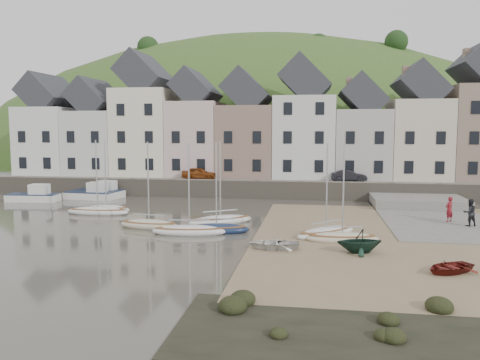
% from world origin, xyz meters
% --- Properties ---
extents(ground, '(160.00, 160.00, 0.00)m').
position_xyz_m(ground, '(0.00, 0.00, 0.00)').
color(ground, '#443F35').
rests_on(ground, ground).
extents(quay_land, '(90.00, 30.00, 1.50)m').
position_xyz_m(quay_land, '(0.00, 32.00, 0.75)').
color(quay_land, '#3C5823').
rests_on(quay_land, ground).
extents(quay_street, '(70.00, 7.00, 0.10)m').
position_xyz_m(quay_street, '(0.00, 20.50, 1.55)').
color(quay_street, slate).
rests_on(quay_street, quay_land).
extents(seawall, '(70.00, 1.20, 1.80)m').
position_xyz_m(seawall, '(0.00, 17.00, 0.90)').
color(seawall, slate).
rests_on(seawall, ground).
extents(beach, '(18.00, 26.00, 0.06)m').
position_xyz_m(beach, '(11.00, 0.00, 0.03)').
color(beach, '#7B6A4B').
rests_on(beach, ground).
extents(slipway, '(8.00, 18.00, 0.12)m').
position_xyz_m(slipway, '(15.00, 8.00, 0.06)').
color(slipway, slate).
rests_on(slipway, ground).
extents(hillside, '(134.40, 84.00, 84.00)m').
position_xyz_m(hillside, '(-5.00, 60.00, -17.99)').
color(hillside, '#3C5823').
rests_on(hillside, ground).
extents(townhouse_terrace, '(61.05, 8.00, 13.93)m').
position_xyz_m(townhouse_terrace, '(1.76, 24.00, 7.32)').
color(townhouse_terrace, silver).
rests_on(townhouse_terrace, quay_land).
extents(sailboat_0, '(5.28, 1.62, 6.32)m').
position_xyz_m(sailboat_0, '(-11.83, 5.79, 0.26)').
color(sailboat_0, silver).
rests_on(sailboat_0, ground).
extents(sailboat_1, '(4.09, 1.98, 6.32)m').
position_xyz_m(sailboat_1, '(-11.50, 6.75, 0.27)').
color(sailboat_1, silver).
rests_on(sailboat_1, ground).
extents(sailboat_2, '(4.57, 1.99, 6.32)m').
position_xyz_m(sailboat_2, '(-5.75, 1.06, 0.26)').
color(sailboat_2, beige).
rests_on(sailboat_2, ground).
extents(sailboat_3, '(5.02, 4.04, 6.32)m').
position_xyz_m(sailboat_3, '(-1.08, 3.46, 0.26)').
color(sailboat_3, silver).
rests_on(sailboat_3, ground).
extents(sailboat_4, '(5.16, 2.13, 6.32)m').
position_xyz_m(sailboat_4, '(-2.41, -0.47, 0.26)').
color(sailboat_4, silver).
rests_on(sailboat_4, ground).
extents(sailboat_5, '(4.63, 2.22, 6.32)m').
position_xyz_m(sailboat_5, '(-0.73, 0.29, 0.26)').
color(sailboat_5, '#152444').
rests_on(sailboat_5, ground).
extents(sailboat_6, '(4.56, 4.46, 6.32)m').
position_xyz_m(sailboat_6, '(6.58, 0.32, 0.26)').
color(sailboat_6, silver).
rests_on(sailboat_6, ground).
extents(sailboat_7, '(4.64, 1.92, 6.32)m').
position_xyz_m(sailboat_7, '(7.55, -1.21, 0.26)').
color(sailboat_7, beige).
rests_on(sailboat_7, ground).
extents(motorboat_0, '(5.25, 2.22, 1.70)m').
position_xyz_m(motorboat_0, '(-16.21, 13.85, 0.58)').
color(motorboat_0, silver).
rests_on(motorboat_0, ground).
extents(motorboat_1, '(5.03, 2.14, 1.70)m').
position_xyz_m(motorboat_1, '(-20.97, 11.52, 0.58)').
color(motorboat_1, silver).
rests_on(motorboat_1, ground).
extents(motorboat_2, '(5.36, 2.51, 1.70)m').
position_xyz_m(motorboat_2, '(-15.98, 15.55, 0.58)').
color(motorboat_2, silver).
rests_on(motorboat_2, ground).
extents(rowboat_white, '(3.11, 2.37, 0.60)m').
position_xyz_m(rowboat_white, '(3.50, -3.83, 0.36)').
color(rowboat_white, silver).
rests_on(rowboat_white, beach).
extents(rowboat_green, '(3.03, 2.78, 1.35)m').
position_xyz_m(rowboat_green, '(8.33, -4.00, 0.73)').
color(rowboat_green, '#153124').
rests_on(rowboat_green, beach).
extents(rowboat_red, '(3.23, 3.03, 0.54)m').
position_xyz_m(rowboat_red, '(12.31, -7.24, 0.33)').
color(rowboat_red, maroon).
rests_on(rowboat_red, beach).
extents(person_red, '(0.81, 0.77, 1.87)m').
position_xyz_m(person_red, '(15.72, 6.19, 1.05)').
color(person_red, maroon).
rests_on(person_red, slipway).
extents(person_dark, '(1.10, 0.96, 1.93)m').
position_xyz_m(person_dark, '(16.70, 4.65, 1.09)').
color(person_dark, black).
rests_on(person_dark, slipway).
extents(car_left, '(3.76, 1.57, 1.27)m').
position_xyz_m(car_left, '(-6.55, 19.50, 2.24)').
color(car_left, brown).
rests_on(car_left, quay_street).
extents(car_right, '(3.62, 1.32, 1.19)m').
position_xyz_m(car_right, '(9.27, 19.50, 2.19)').
color(car_right, black).
rests_on(car_right, quay_street).
extents(shore_rocks, '(14.00, 6.30, 0.76)m').
position_xyz_m(shore_rocks, '(7.94, -14.75, 0.12)').
color(shore_rocks, black).
rests_on(shore_rocks, ground).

